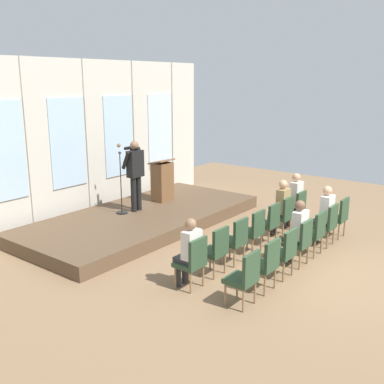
# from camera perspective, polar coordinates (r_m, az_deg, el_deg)

# --- Properties ---
(ground_plane) EXTENTS (16.45, 16.45, 0.00)m
(ground_plane) POSITION_cam_1_polar(r_m,az_deg,el_deg) (9.10, 15.45, -9.49)
(ground_plane) COLOR #846647
(rear_partition) EXTENTS (8.62, 0.14, 4.06)m
(rear_partition) POSITION_cam_1_polar(r_m,az_deg,el_deg) (12.30, -12.21, 6.61)
(rear_partition) COLOR beige
(rear_partition) RESTS_ON ground
(stage_platform) EXTENTS (6.32, 2.91, 0.31)m
(stage_platform) POSITION_cam_1_polar(r_m,az_deg,el_deg) (11.41, -6.19, -3.36)
(stage_platform) COLOR brown
(stage_platform) RESTS_ON ground
(speaker) EXTENTS (0.50, 0.69, 1.78)m
(speaker) POSITION_cam_1_polar(r_m,az_deg,el_deg) (11.33, -7.24, 2.71)
(speaker) COLOR black
(speaker) RESTS_ON stage_platform
(mic_stand) EXTENTS (0.28, 0.28, 1.55)m
(mic_stand) POSITION_cam_1_polar(r_m,az_deg,el_deg) (11.30, -8.90, -1.03)
(mic_stand) COLOR black
(mic_stand) RESTS_ON stage_platform
(lectern) EXTENTS (0.60, 0.48, 1.16)m
(lectern) POSITION_cam_1_polar(r_m,az_deg,el_deg) (12.33, -3.77, 1.42)
(lectern) COLOR brown
(lectern) RESTS_ON stage_platform
(chair_r0_c0) EXTENTS (0.46, 0.44, 0.94)m
(chair_r0_c0) POSITION_cam_1_polar(r_m,az_deg,el_deg) (7.86, 0.11, -8.57)
(chair_r0_c0) COLOR olive
(chair_r0_c0) RESTS_ON ground
(audience_r0_c0) EXTENTS (0.36, 0.39, 1.27)m
(audience_r0_c0) POSITION_cam_1_polar(r_m,az_deg,el_deg) (7.84, -0.38, -7.25)
(audience_r0_c0) COLOR #2D2D33
(audience_r0_c0) RESTS_ON ground
(chair_r0_c1) EXTENTS (0.46, 0.44, 0.94)m
(chair_r0_c1) POSITION_cam_1_polar(r_m,az_deg,el_deg) (8.38, 3.01, -7.12)
(chair_r0_c1) COLOR olive
(chair_r0_c1) RESTS_ON ground
(chair_r0_c2) EXTENTS (0.46, 0.44, 0.94)m
(chair_r0_c2) POSITION_cam_1_polar(r_m,az_deg,el_deg) (8.92, 5.54, -5.83)
(chair_r0_c2) COLOR olive
(chair_r0_c2) RESTS_ON ground
(chair_r0_c3) EXTENTS (0.46, 0.44, 0.94)m
(chair_r0_c3) POSITION_cam_1_polar(r_m,az_deg,el_deg) (9.47, 7.78, -4.68)
(chair_r0_c3) COLOR olive
(chair_r0_c3) RESTS_ON ground
(chair_r0_c4) EXTENTS (0.46, 0.44, 0.94)m
(chair_r0_c4) POSITION_cam_1_polar(r_m,az_deg,el_deg) (10.05, 9.75, -3.65)
(chair_r0_c4) COLOR olive
(chair_r0_c4) RESTS_ON ground
(chair_r0_c5) EXTENTS (0.46, 0.44, 0.94)m
(chair_r0_c5) POSITION_cam_1_polar(r_m,az_deg,el_deg) (10.64, 11.51, -2.74)
(chair_r0_c5) COLOR olive
(chair_r0_c5) RESTS_ON ground
(audience_r0_c5) EXTENTS (0.36, 0.39, 1.33)m
(audience_r0_c5) POSITION_cam_1_polar(r_m,az_deg,el_deg) (10.62, 11.17, -1.60)
(audience_r0_c5) COLOR #2D2D33
(audience_r0_c5) RESTS_ON ground
(chair_r0_c6) EXTENTS (0.46, 0.44, 0.94)m
(chair_r0_c6) POSITION_cam_1_polar(r_m,az_deg,el_deg) (11.24, 13.07, -1.91)
(chair_r0_c6) COLOR olive
(chair_r0_c6) RESTS_ON ground
(audience_r0_c6) EXTENTS (0.36, 0.39, 1.38)m
(audience_r0_c6) POSITION_cam_1_polar(r_m,az_deg,el_deg) (11.21, 12.78, -0.73)
(audience_r0_c6) COLOR #2D2D33
(audience_r0_c6) RESTS_ON ground
(chair_r1_c0) EXTENTS (0.46, 0.44, 0.94)m
(chair_r1_c0) POSITION_cam_1_polar(r_m,az_deg,el_deg) (7.32, 6.71, -10.44)
(chair_r1_c0) COLOR olive
(chair_r1_c0) RESTS_ON ground
(chair_r1_c1) EXTENTS (0.46, 0.44, 0.94)m
(chair_r1_c1) POSITION_cam_1_polar(r_m,az_deg,el_deg) (7.87, 9.33, -8.72)
(chair_r1_c1) COLOR olive
(chair_r1_c1) RESTS_ON ground
(chair_r1_c2) EXTENTS (0.46, 0.44, 0.94)m
(chair_r1_c2) POSITION_cam_1_polar(r_m,az_deg,el_deg) (8.45, 11.59, -7.22)
(chair_r1_c2) COLOR olive
(chair_r1_c2) RESTS_ON ground
(chair_r1_c3) EXTENTS (0.46, 0.44, 0.94)m
(chair_r1_c3) POSITION_cam_1_polar(r_m,az_deg,el_deg) (9.03, 13.54, -5.90)
(chair_r1_c3) COLOR olive
(chair_r1_c3) RESTS_ON ground
(audience_r1_c3) EXTENTS (0.36, 0.39, 1.32)m
(audience_r1_c3) POSITION_cam_1_polar(r_m,az_deg,el_deg) (9.00, 13.14, -4.61)
(audience_r1_c3) COLOR #2D2D33
(audience_r1_c3) RESTS_ON ground
(chair_r1_c4) EXTENTS (0.46, 0.44, 0.94)m
(chair_r1_c4) POSITION_cam_1_polar(r_m,az_deg,el_deg) (9.64, 15.24, -4.74)
(chair_r1_c4) COLOR olive
(chair_r1_c4) RESTS_ON ground
(chair_r1_c5) EXTENTS (0.46, 0.44, 0.94)m
(chair_r1_c5) POSITION_cam_1_polar(r_m,az_deg,el_deg) (10.25, 16.74, -3.71)
(chair_r1_c5) COLOR olive
(chair_r1_c5) RESTS_ON ground
(audience_r1_c5) EXTENTS (0.36, 0.39, 1.34)m
(audience_r1_c5) POSITION_cam_1_polar(r_m,az_deg,el_deg) (10.21, 16.41, -2.51)
(audience_r1_c5) COLOR #2D2D33
(audience_r1_c5) RESTS_ON ground
(chair_r1_c6) EXTENTS (0.46, 0.44, 0.94)m
(chair_r1_c6) POSITION_cam_1_polar(r_m,az_deg,el_deg) (10.87, 18.07, -2.80)
(chair_r1_c6) COLOR olive
(chair_r1_c6) RESTS_ON ground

